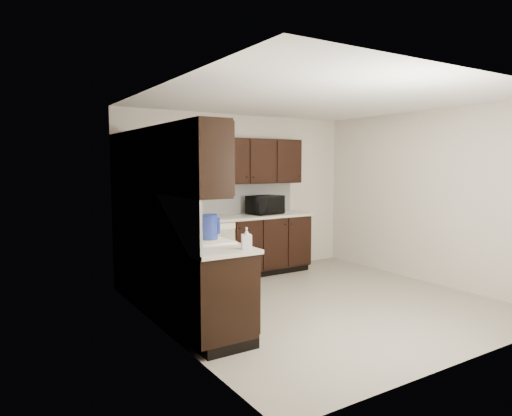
{
  "coord_description": "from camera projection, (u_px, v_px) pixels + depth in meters",
  "views": [
    {
      "loc": [
        -3.63,
        -4.28,
        1.72
      ],
      "look_at": [
        -0.56,
        0.6,
        1.17
      ],
      "focal_mm": 32.0,
      "sensor_mm": 36.0,
      "label": 1
    }
  ],
  "objects": [
    {
      "name": "teal_tumbler",
      "position": [
        160.0,
        218.0,
        5.91
      ],
      "size": [
        0.1,
        0.1,
        0.19
      ],
      "primitive_type": "cylinder",
      "rotation": [
        0.0,
        0.0,
        0.18
      ],
      "color": "#0D9895",
      "rests_on": "countertop"
    },
    {
      "name": "wall_right",
      "position": [
        426.0,
        197.0,
        6.64
      ],
      "size": [
        0.02,
        4.0,
        2.5
      ],
      "primitive_type": "cube",
      "color": "#BCB2A1",
      "rests_on": "floor"
    },
    {
      "name": "sink",
      "position": [
        196.0,
        246.0,
        4.71
      ],
      "size": [
        0.54,
        0.82,
        0.42
      ],
      "color": "#F3E6C7",
      "rests_on": "countertop"
    },
    {
      "name": "storage_bin",
      "position": [
        189.0,
        231.0,
        4.81
      ],
      "size": [
        0.51,
        0.46,
        0.16
      ],
      "primitive_type": "cube",
      "rotation": [
        0.0,
        0.0,
        0.42
      ],
      "color": "silver",
      "rests_on": "countertop"
    },
    {
      "name": "blue_pitcher",
      "position": [
        209.0,
        228.0,
        4.63
      ],
      "size": [
        0.23,
        0.23,
        0.27
      ],
      "primitive_type": "cylinder",
      "rotation": [
        0.0,
        0.0,
        -0.29
      ],
      "color": "navy",
      "rests_on": "countertop"
    },
    {
      "name": "wall_front",
      "position": [
        473.0,
        220.0,
        3.89
      ],
      "size": [
        4.0,
        0.02,
        2.5
      ],
      "primitive_type": "cube",
      "color": "#BCB2A1",
      "rests_on": "floor"
    },
    {
      "name": "toaster_oven",
      "position": [
        177.0,
        212.0,
        6.48
      ],
      "size": [
        0.37,
        0.29,
        0.22
      ],
      "primitive_type": "cube",
      "rotation": [
        0.0,
        0.0,
        -0.09
      ],
      "color": "#AEAEB0",
      "rests_on": "countertop"
    },
    {
      "name": "soap_bottle_b",
      "position": [
        175.0,
        225.0,
        4.89
      ],
      "size": [
        0.12,
        0.12,
        0.26
      ],
      "primitive_type": "imported",
      "rotation": [
        0.0,
        0.0,
        0.21
      ],
      "color": "gray",
      "rests_on": "countertop"
    },
    {
      "name": "soap_bottle_a",
      "position": [
        247.0,
        238.0,
        4.22
      ],
      "size": [
        0.12,
        0.12,
        0.2
      ],
      "primitive_type": "imported",
      "rotation": [
        0.0,
        0.0,
        -0.4
      ],
      "color": "gray",
      "rests_on": "countertop"
    },
    {
      "name": "lower_cabinets",
      "position": [
        207.0,
        263.0,
        6.05
      ],
      "size": [
        3.0,
        2.8,
        0.9
      ],
      "color": "black",
      "rests_on": "floor"
    },
    {
      "name": "microwave",
      "position": [
        265.0,
        205.0,
        7.16
      ],
      "size": [
        0.58,
        0.43,
        0.29
      ],
      "primitive_type": "imported",
      "rotation": [
        0.0,
        0.0,
        0.15
      ],
      "color": "black",
      "rests_on": "countertop"
    },
    {
      "name": "paper_towel_roll",
      "position": [
        177.0,
        217.0,
        5.47
      ],
      "size": [
        0.18,
        0.18,
        0.3
      ],
      "primitive_type": "cylinder",
      "rotation": [
        0.0,
        0.0,
        -0.4
      ],
      "color": "white",
      "rests_on": "countertop"
    },
    {
      "name": "ceiling",
      "position": [
        322.0,
        99.0,
        5.46
      ],
      "size": [
        4.0,
        4.0,
        0.0
      ],
      "primitive_type": "plane",
      "rotation": [
        3.14,
        0.0,
        0.0
      ],
      "color": "white",
      "rests_on": "wall_back"
    },
    {
      "name": "backsplash",
      "position": [
        185.0,
        205.0,
        6.04
      ],
      "size": [
        3.0,
        2.8,
        0.48
      ],
      "color": "silver",
      "rests_on": "countertop"
    },
    {
      "name": "floor",
      "position": [
        319.0,
        303.0,
        5.69
      ],
      "size": [
        4.0,
        4.0,
        0.0
      ],
      "primitive_type": "plane",
      "color": "gray",
      "rests_on": "ground"
    },
    {
      "name": "upper_cabinets",
      "position": [
        196.0,
        161.0,
        5.95
      ],
      "size": [
        3.0,
        2.8,
        0.7
      ],
      "color": "black",
      "rests_on": "wall_back"
    },
    {
      "name": "dishwasher",
      "position": [
        217.0,
        248.0,
        6.46
      ],
      "size": [
        0.58,
        0.04,
        0.78
      ],
      "color": "#F3E6C7",
      "rests_on": "lower_cabinets"
    },
    {
      "name": "wall_back",
      "position": [
        239.0,
        194.0,
        7.26
      ],
      "size": [
        4.0,
        0.02,
        2.5
      ],
      "primitive_type": "cube",
      "color": "#BCB2A1",
      "rests_on": "floor"
    },
    {
      "name": "countertop",
      "position": [
        206.0,
        225.0,
        6.0
      ],
      "size": [
        3.03,
        2.83,
        0.04
      ],
      "color": "#BCB7A4",
      "rests_on": "lower_cabinets"
    },
    {
      "name": "wall_left",
      "position": [
        165.0,
        212.0,
        4.51
      ],
      "size": [
        0.02,
        4.0,
        2.5
      ],
      "primitive_type": "cube",
      "color": "#BCB2A1",
      "rests_on": "floor"
    }
  ]
}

